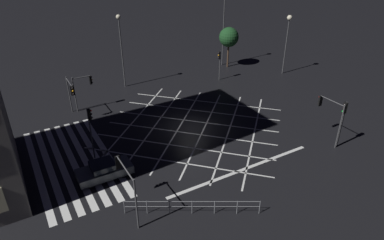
# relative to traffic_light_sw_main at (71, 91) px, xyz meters

# --- Properties ---
(ground_plane) EXTENTS (200.00, 200.00, 0.00)m
(ground_plane) POSITION_rel_traffic_light_sw_main_xyz_m (7.66, 9.12, -2.83)
(ground_plane) COLOR black
(road_markings) EXTENTS (19.75, 23.99, 0.01)m
(road_markings) POSITION_rel_traffic_light_sw_main_xyz_m (8.06, 2.45, -2.83)
(road_markings) COLOR silver
(road_markings) RESTS_ON ground_plane
(traffic_light_sw_main) EXTENTS (2.64, 0.36, 3.84)m
(traffic_light_sw_main) POSITION_rel_traffic_light_sw_main_xyz_m (0.00, 0.00, 0.00)
(traffic_light_sw_main) COLOR #424244
(traffic_light_sw_main) RESTS_ON ground_plane
(traffic_light_se_main) EXTENTS (3.18, 0.36, 3.80)m
(traffic_light_se_main) POSITION_rel_traffic_light_sw_main_xyz_m (15.36, -0.14, -0.00)
(traffic_light_se_main) COLOR #424244
(traffic_light_se_main) RESTS_ON ground_plane
(traffic_light_sw_cross) EXTENTS (0.36, 2.03, 3.72)m
(traffic_light_sw_cross) POSITION_rel_traffic_light_sw_main_xyz_m (-1.19, 1.54, -0.12)
(traffic_light_sw_cross) COLOR #424244
(traffic_light_sw_cross) RESTS_ON ground_plane
(traffic_light_ne_main) EXTENTS (2.66, 0.36, 4.09)m
(traffic_light_ne_main) POSITION_rel_traffic_light_sw_main_xyz_m (15.56, 18.02, 0.18)
(traffic_light_ne_main) COLOR #424244
(traffic_light_ne_main) RESTS_ON ground_plane
(traffic_light_median_south) EXTENTS (0.36, 0.39, 4.47)m
(traffic_light_median_south) POSITION_rel_traffic_light_sw_main_xyz_m (8.06, -0.26, 0.35)
(traffic_light_median_south) COLOR #424244
(traffic_light_median_south) RESTS_ON ground_plane
(traffic_light_nw_cross) EXTENTS (0.36, 0.39, 3.72)m
(traffic_light_nw_cross) POSITION_rel_traffic_light_sw_main_xyz_m (-1.14, 18.09, -0.17)
(traffic_light_nw_cross) COLOR #424244
(traffic_light_nw_cross) RESTS_ON ground_plane
(traffic_light_ne_cross) EXTENTS (0.36, 0.39, 4.24)m
(traffic_light_ne_cross) POSITION_rel_traffic_light_sw_main_xyz_m (16.83, 18.25, 0.19)
(traffic_light_ne_cross) COLOR #424244
(traffic_light_ne_cross) RESTS_ON ground_plane
(street_lamp_east) EXTENTS (0.61, 0.61, 10.00)m
(street_lamp_east) POSITION_rel_traffic_light_sw_main_xyz_m (-5.62, 21.67, 4.66)
(street_lamp_east) COLOR #424244
(street_lamp_east) RESTS_ON ground_plane
(street_lamp_west) EXTENTS (0.63, 0.63, 7.52)m
(street_lamp_west) POSITION_rel_traffic_light_sw_main_xyz_m (1.13, 26.72, 3.07)
(street_lamp_west) COLOR #424244
(street_lamp_west) RESTS_ON ground_plane
(street_lamp_far) EXTENTS (0.53, 0.53, 8.49)m
(street_lamp_far) POSITION_rel_traffic_light_sw_main_xyz_m (-5.02, 7.11, 3.21)
(street_lamp_far) COLOR #424244
(street_lamp_far) RESTS_ON ground_plane
(street_tree_near) EXTENTS (2.62, 2.62, 5.44)m
(street_tree_near) POSITION_rel_traffic_light_sw_main_xyz_m (-4.62, 21.90, 1.27)
(street_tree_near) COLOR #473323
(street_tree_near) RESTS_ON ground_plane
(waiting_car) EXTENTS (1.82, 4.08, 1.28)m
(waiting_car) POSITION_rel_traffic_light_sw_main_xyz_m (10.95, -0.38, -2.23)
(waiting_car) COLOR #474C51
(waiting_car) RESTS_ON ground_plane
(pedestrian_railing) EXTENTS (4.46, 7.69, 1.05)m
(pedestrian_railing) POSITION_rel_traffic_light_sw_main_xyz_m (17.61, 3.38, -2.16)
(pedestrian_railing) COLOR gray
(pedestrian_railing) RESTS_ON ground_plane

